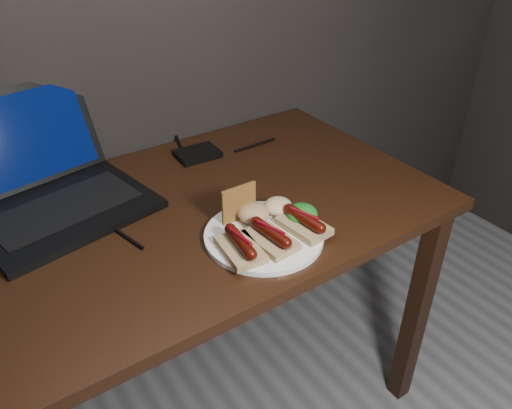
{
  "coord_description": "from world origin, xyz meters",
  "views": [
    {
      "loc": [
        -0.31,
        0.48,
        1.4
      ],
      "look_at": [
        0.19,
        1.22,
        0.82
      ],
      "focal_mm": 35.0,
      "sensor_mm": 36.0,
      "label": 1
    }
  ],
  "objects": [
    {
      "name": "plate",
      "position": [
        0.19,
        1.19,
        0.76
      ],
      "size": [
        0.31,
        0.31,
        0.01
      ],
      "primitive_type": "cylinder",
      "rotation": [
        0.0,
        0.0,
        0.21
      ],
      "color": "white",
      "rests_on": "desk"
    },
    {
      "name": "laptop",
      "position": [
        -0.15,
        1.58,
        0.8
      ],
      "size": [
        0.44,
        0.43,
        0.25
      ],
      "color": "black",
      "rests_on": "desk"
    },
    {
      "name": "desk_cables",
      "position": [
        0.03,
        1.52,
        0.75
      ],
      "size": [
        0.9,
        0.49,
        0.01
      ],
      "color": "black",
      "rests_on": "desk"
    },
    {
      "name": "salsa_mound",
      "position": [
        0.19,
        1.24,
        0.78
      ],
      "size": [
        0.07,
        0.07,
        0.04
      ],
      "primitive_type": "ellipsoid",
      "color": "#9B250F",
      "rests_on": "plate"
    },
    {
      "name": "hard_drive",
      "position": [
        0.25,
        1.61,
        0.76
      ],
      "size": [
        0.12,
        0.09,
        0.02
      ],
      "primitive_type": "cube",
      "rotation": [
        0.0,
        0.0,
        -0.05
      ],
      "color": "black",
      "rests_on": "desk"
    },
    {
      "name": "bread_sausage_left",
      "position": [
        0.11,
        1.16,
        0.78
      ],
      "size": [
        0.08,
        0.12,
        0.04
      ],
      "color": "tan",
      "rests_on": "plate"
    },
    {
      "name": "coleslaw_mound",
      "position": [
        0.26,
        1.24,
        0.78
      ],
      "size": [
        0.06,
        0.06,
        0.04
      ],
      "primitive_type": "ellipsoid",
      "color": "beige",
      "rests_on": "plate"
    },
    {
      "name": "bread_sausage_center",
      "position": [
        0.18,
        1.15,
        0.78
      ],
      "size": [
        0.08,
        0.12,
        0.04
      ],
      "color": "tan",
      "rests_on": "plate"
    },
    {
      "name": "salad_greens",
      "position": [
        0.28,
        1.18,
        0.78
      ],
      "size": [
        0.07,
        0.07,
        0.04
      ],
      "primitive_type": "ellipsoid",
      "color": "#136218",
      "rests_on": "plate"
    },
    {
      "name": "desk",
      "position": [
        0.0,
        1.38,
        0.66
      ],
      "size": [
        1.4,
        0.7,
        0.75
      ],
      "color": "black",
      "rests_on": "ground"
    },
    {
      "name": "bread_sausage_right",
      "position": [
        0.27,
        1.15,
        0.78
      ],
      "size": [
        0.08,
        0.12,
        0.04
      ],
      "color": "tan",
      "rests_on": "plate"
    },
    {
      "name": "crispbread",
      "position": [
        0.17,
        1.27,
        0.8
      ],
      "size": [
        0.09,
        0.01,
        0.08
      ],
      "primitive_type": "cube",
      "color": "#A8702E",
      "rests_on": "plate"
    }
  ]
}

